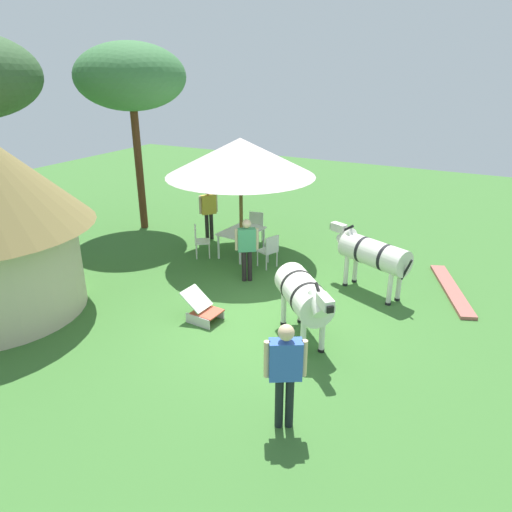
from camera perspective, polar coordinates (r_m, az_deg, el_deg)
name	(u,v)px	position (r m, az deg, el deg)	size (l,w,h in m)	color
ground_plane	(267,325)	(9.99, 1.29, -8.33)	(36.00, 36.00, 0.00)	#3A6D2E
shade_umbrella	(240,157)	(12.76, -1.90, 11.89)	(4.05, 4.05, 3.30)	brown
patio_dining_table	(241,233)	(13.31, -1.78, 2.78)	(1.39, 0.99, 0.74)	silver
patio_chair_near_lawn	(269,249)	(12.51, 1.64, 0.84)	(0.56, 0.55, 0.90)	silver
patio_chair_east_end	(255,225)	(14.41, -0.10, 3.78)	(0.48, 0.50, 0.90)	silver
patio_chair_west_end	(199,239)	(13.32, -6.88, 2.04)	(0.60, 0.59, 0.90)	white
guest_beside_umbrella	(247,244)	(11.55, -1.13, 1.41)	(0.41, 0.50, 1.62)	black
guest_behind_table	(209,208)	(14.52, -5.78, 5.76)	(0.48, 0.44, 1.65)	black
standing_watcher	(285,367)	(6.93, 3.57, -13.33)	(0.43, 0.55, 1.75)	black
striped_lounge_chair	(203,309)	(10.11, -6.46, -6.41)	(0.60, 0.83, 0.65)	#C04D36
zebra_nearest_camera	(372,254)	(11.28, 13.90, 0.29)	(1.25, 2.22, 1.53)	silver
zebra_by_umbrella	(304,295)	(9.10, 5.85, -4.76)	(1.76, 1.68, 1.50)	silver
acacia_tree_right_background	(131,78)	(15.48, -14.96, 20.18)	(3.31, 3.31, 5.74)	#512E1A
brick_patio_kerb	(451,290)	(12.30, 22.62, -3.80)	(2.80, 0.36, 0.08)	#A75B51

